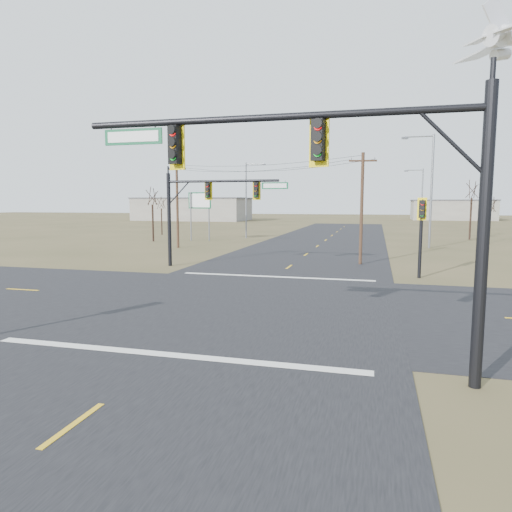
{
  "coord_description": "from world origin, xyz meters",
  "views": [
    {
      "loc": [
        5.94,
        -19.69,
        4.6
      ],
      "look_at": [
        0.47,
        1.0,
        2.07
      ],
      "focal_mm": 32.0,
      "sensor_mm": 36.0,
      "label": 1
    }
  ],
  "objects_px": {
    "utility_pole_near": "(362,206)",
    "bare_tree_a": "(152,196)",
    "streetlight_c": "(248,196)",
    "highway_sign": "(200,206)",
    "utility_pole_far": "(177,204)",
    "bare_tree_b": "(161,202)",
    "pedestal_signal_ne": "(422,221)",
    "streetlight_a": "(429,185)",
    "bare_tree_d": "(472,189)",
    "mast_arm_near": "(333,171)",
    "bare_tree_c": "(491,204)",
    "streetlight_b": "(420,198)",
    "mast_arm_far": "(209,199)"
  },
  "relations": [
    {
      "from": "utility_pole_near",
      "to": "bare_tree_a",
      "type": "xyz_separation_m",
      "value": [
        -24.46,
        14.4,
        1.07
      ]
    },
    {
      "from": "streetlight_c",
      "to": "highway_sign",
      "type": "bearing_deg",
      "value": -145.46
    },
    {
      "from": "utility_pole_far",
      "to": "bare_tree_b",
      "type": "relative_size",
      "value": 1.48
    },
    {
      "from": "pedestal_signal_ne",
      "to": "streetlight_a",
      "type": "distance_m",
      "value": 19.98
    },
    {
      "from": "bare_tree_d",
      "to": "highway_sign",
      "type": "bearing_deg",
      "value": -161.98
    },
    {
      "from": "streetlight_a",
      "to": "streetlight_c",
      "type": "xyz_separation_m",
      "value": [
        -20.91,
        7.56,
        -0.94
      ]
    },
    {
      "from": "mast_arm_near",
      "to": "bare_tree_d",
      "type": "height_order",
      "value": "bare_tree_d"
    },
    {
      "from": "bare_tree_b",
      "to": "highway_sign",
      "type": "bearing_deg",
      "value": -42.08
    },
    {
      "from": "streetlight_a",
      "to": "streetlight_c",
      "type": "height_order",
      "value": "streetlight_a"
    },
    {
      "from": "streetlight_c",
      "to": "bare_tree_a",
      "type": "bearing_deg",
      "value": -158.32
    },
    {
      "from": "utility_pole_near",
      "to": "streetlight_a",
      "type": "height_order",
      "value": "streetlight_a"
    },
    {
      "from": "pedestal_signal_ne",
      "to": "bare_tree_b",
      "type": "height_order",
      "value": "bare_tree_b"
    },
    {
      "from": "mast_arm_near",
      "to": "bare_tree_c",
      "type": "xyz_separation_m",
      "value": [
        13.45,
        44.36,
        -0.93
      ]
    },
    {
      "from": "bare_tree_d",
      "to": "streetlight_b",
      "type": "bearing_deg",
      "value": 132.54
    },
    {
      "from": "bare_tree_a",
      "to": "bare_tree_c",
      "type": "bearing_deg",
      "value": 11.03
    },
    {
      "from": "streetlight_a",
      "to": "streetlight_b",
      "type": "distance_m",
      "value": 18.53
    },
    {
      "from": "streetlight_b",
      "to": "utility_pole_far",
      "type": "bearing_deg",
      "value": -146.36
    },
    {
      "from": "mast_arm_near",
      "to": "streetlight_a",
      "type": "distance_m",
      "value": 37.2
    },
    {
      "from": "utility_pole_far",
      "to": "streetlight_a",
      "type": "xyz_separation_m",
      "value": [
        24.37,
        6.16,
        1.88
      ]
    },
    {
      "from": "mast_arm_far",
      "to": "bare_tree_b",
      "type": "xyz_separation_m",
      "value": [
        -18.12,
        28.93,
        -0.23
      ]
    },
    {
      "from": "mast_arm_far",
      "to": "highway_sign",
      "type": "xyz_separation_m",
      "value": [
        -9.02,
        20.72,
        -0.71
      ]
    },
    {
      "from": "utility_pole_near",
      "to": "mast_arm_far",
      "type": "bearing_deg",
      "value": -157.17
    },
    {
      "from": "highway_sign",
      "to": "bare_tree_d",
      "type": "xyz_separation_m",
      "value": [
        31.6,
        10.28,
        2.09
      ]
    },
    {
      "from": "mast_arm_far",
      "to": "bare_tree_d",
      "type": "distance_m",
      "value": 38.37
    },
    {
      "from": "streetlight_a",
      "to": "bare_tree_c",
      "type": "xyz_separation_m",
      "value": [
        7.39,
        7.67,
        -1.87
      ]
    },
    {
      "from": "mast_arm_near",
      "to": "pedestal_signal_ne",
      "type": "bearing_deg",
      "value": 95.4
    },
    {
      "from": "highway_sign",
      "to": "bare_tree_a",
      "type": "relative_size",
      "value": 0.85
    },
    {
      "from": "bare_tree_a",
      "to": "bare_tree_d",
      "type": "relative_size",
      "value": 0.88
    },
    {
      "from": "highway_sign",
      "to": "streetlight_c",
      "type": "bearing_deg",
      "value": 60.92
    },
    {
      "from": "utility_pole_far",
      "to": "streetlight_c",
      "type": "relative_size",
      "value": 0.88
    },
    {
      "from": "bare_tree_b",
      "to": "bare_tree_a",
      "type": "bearing_deg",
      "value": -68.83
    },
    {
      "from": "bare_tree_b",
      "to": "bare_tree_d",
      "type": "xyz_separation_m",
      "value": [
        40.7,
        2.06,
        1.61
      ]
    },
    {
      "from": "pedestal_signal_ne",
      "to": "streetlight_b",
      "type": "relative_size",
      "value": 0.53
    },
    {
      "from": "mast_arm_near",
      "to": "bare_tree_d",
      "type": "bearing_deg",
      "value": 93.71
    },
    {
      "from": "utility_pole_far",
      "to": "pedestal_signal_ne",
      "type": "bearing_deg",
      "value": -31.44
    },
    {
      "from": "mast_arm_far",
      "to": "highway_sign",
      "type": "bearing_deg",
      "value": 110.9
    },
    {
      "from": "utility_pole_far",
      "to": "bare_tree_c",
      "type": "xyz_separation_m",
      "value": [
        31.76,
        13.83,
        0.01
      ]
    },
    {
      "from": "streetlight_a",
      "to": "bare_tree_a",
      "type": "bearing_deg",
      "value": 158.71
    },
    {
      "from": "streetlight_b",
      "to": "bare_tree_c",
      "type": "relative_size",
      "value": 1.62
    },
    {
      "from": "mast_arm_near",
      "to": "utility_pole_far",
      "type": "relative_size",
      "value": 1.26
    },
    {
      "from": "mast_arm_near",
      "to": "streetlight_c",
      "type": "distance_m",
      "value": 46.68
    },
    {
      "from": "mast_arm_far",
      "to": "bare_tree_d",
      "type": "height_order",
      "value": "bare_tree_d"
    },
    {
      "from": "highway_sign",
      "to": "mast_arm_far",
      "type": "bearing_deg",
      "value": -55.6
    },
    {
      "from": "mast_arm_far",
      "to": "bare_tree_b",
      "type": "height_order",
      "value": "mast_arm_far"
    },
    {
      "from": "pedestal_signal_ne",
      "to": "bare_tree_d",
      "type": "distance_m",
      "value": 33.42
    },
    {
      "from": "highway_sign",
      "to": "pedestal_signal_ne",
      "type": "bearing_deg",
      "value": -32.71
    },
    {
      "from": "mast_arm_near",
      "to": "streetlight_c",
      "type": "height_order",
      "value": "streetlight_c"
    },
    {
      "from": "pedestal_signal_ne",
      "to": "bare_tree_a",
      "type": "relative_size",
      "value": 0.72
    },
    {
      "from": "utility_pole_near",
      "to": "bare_tree_b",
      "type": "relative_size",
      "value": 1.43
    },
    {
      "from": "utility_pole_far",
      "to": "bare_tree_c",
      "type": "relative_size",
      "value": 1.49
    }
  ]
}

